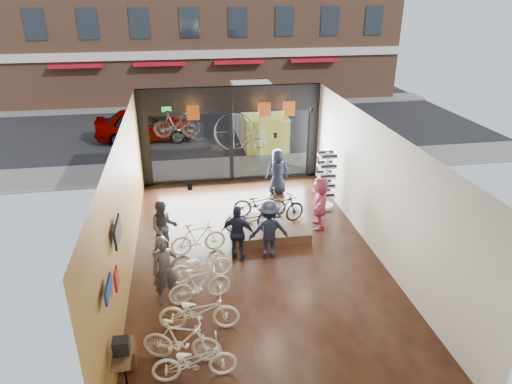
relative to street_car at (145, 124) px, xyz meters
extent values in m
cube|color=black|center=(3.70, -12.00, -0.86)|extent=(7.00, 12.00, 0.04)
cube|color=black|center=(3.70, -12.00, 2.98)|extent=(7.00, 12.00, 0.04)
cube|color=#A36C2F|center=(0.18, -12.00, 1.06)|extent=(0.04, 12.00, 3.80)
cube|color=beige|center=(7.22, -12.00, 1.06)|extent=(0.04, 12.00, 3.80)
cube|color=beige|center=(3.70, -18.02, 1.06)|extent=(7.00, 0.04, 3.80)
cube|color=#198C26|center=(1.30, -6.12, 2.21)|extent=(0.35, 0.06, 0.18)
cube|color=black|center=(3.70, 3.00, -0.85)|extent=(30.00, 18.00, 0.02)
cube|color=slate|center=(3.70, -4.80, -0.78)|extent=(30.00, 2.40, 0.12)
cube|color=slate|center=(3.70, 7.00, -0.78)|extent=(30.00, 2.00, 0.12)
imported|color=gray|center=(0.00, 0.00, 0.00)|extent=(4.91, 1.98, 1.67)
imported|color=#F0E9CF|center=(1.76, -16.19, -0.39)|extent=(1.70, 0.60, 0.89)
imported|color=#F0E9CF|center=(1.53, -15.66, -0.33)|extent=(1.76, 0.92, 1.02)
imported|color=#F0E9CF|center=(1.93, -14.74, -0.35)|extent=(1.90, 0.85, 0.97)
imported|color=#F0E9CF|center=(2.00, -13.71, -0.36)|extent=(1.65, 0.79, 0.96)
imported|color=#F0E9CF|center=(2.07, -12.81, -0.39)|extent=(1.79, 0.90, 0.90)
imported|color=#F0E9CF|center=(2.07, -11.44, -0.34)|extent=(1.69, 0.74, 0.98)
cube|color=#4D3821|center=(4.33, -10.59, -0.69)|extent=(2.40, 1.80, 0.30)
imported|color=black|center=(3.70, -11.04, -0.11)|extent=(1.71, 0.90, 0.85)
imported|color=black|center=(4.70, -10.69, -0.02)|extent=(1.78, 1.05, 1.03)
imported|color=black|center=(4.17, -9.94, -0.08)|extent=(1.78, 0.81, 0.90)
imported|color=#3F3F44|center=(1.19, -13.57, 0.06)|extent=(0.75, 0.60, 1.79)
imported|color=#3F3F44|center=(1.11, -11.26, -0.01)|extent=(0.86, 0.70, 1.66)
imported|color=#161C33|center=(3.19, -11.99, 0.01)|extent=(1.08, 0.77, 1.70)
imported|color=#161C33|center=(4.07, -11.97, 0.05)|extent=(1.15, 0.66, 1.78)
imported|color=#161C33|center=(5.25, -7.60, 0.04)|extent=(0.86, 0.56, 1.75)
imported|color=#CC4C72|center=(6.03, -10.45, 0.03)|extent=(0.83, 1.67, 1.73)
imported|color=black|center=(1.64, -7.80, 2.09)|extent=(1.63, 0.67, 0.95)
cube|color=#CC5919|center=(2.26, -6.80, 2.21)|extent=(0.45, 0.03, 0.55)
cube|color=#CC5919|center=(4.89, -6.80, 2.21)|extent=(0.45, 0.03, 0.55)
cube|color=#CC5919|center=(5.82, -6.80, 2.21)|extent=(0.45, 0.03, 0.55)
camera|label=1|loc=(1.83, -23.15, 6.35)|focal=32.00mm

